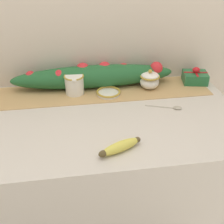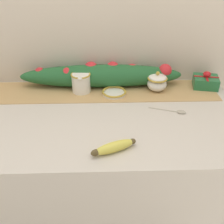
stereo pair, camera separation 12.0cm
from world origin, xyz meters
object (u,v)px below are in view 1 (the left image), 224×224
banana (120,147)px  spoon (175,108)px  cream_pitcher (74,84)px  gift_box (195,77)px  sugar_bowl (150,80)px  small_dish (108,93)px

banana → spoon: size_ratio=1.06×
cream_pitcher → gift_box: 0.66m
sugar_bowl → gift_box: bearing=7.0°
cream_pitcher → banana: size_ratio=0.66×
cream_pitcher → small_dish: bearing=-13.3°
cream_pitcher → small_dish: 0.18m
small_dish → banana: (-0.02, -0.45, 0.01)m
small_dish → spoon: size_ratio=0.73×
spoon → gift_box: bearing=71.0°
cream_pitcher → spoon: cream_pitcher is taller
banana → small_dish: bearing=87.7°
sugar_bowl → spoon: 0.23m
cream_pitcher → small_dish: cream_pitcher is taller
gift_box → banana: bearing=-134.4°
cream_pitcher → small_dish: size_ratio=0.95×
cream_pitcher → spoon: 0.51m
spoon → small_dish: bearing=167.4°
small_dish → gift_box: (0.49, 0.07, 0.02)m
sugar_bowl → banana: (-0.24, -0.49, -0.03)m
spoon → gift_box: size_ratio=1.17×
sugar_bowl → small_dish: bearing=-170.2°
gift_box → small_dish: bearing=-171.8°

